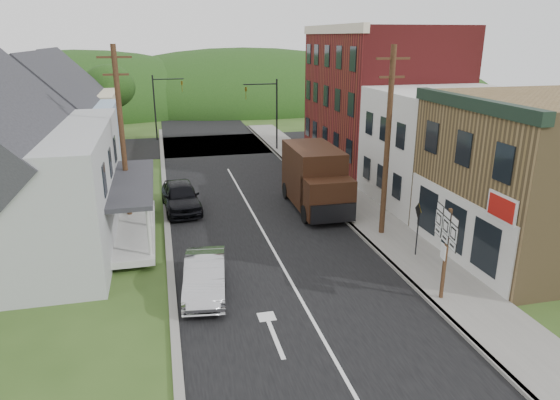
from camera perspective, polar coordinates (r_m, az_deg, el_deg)
ground at (r=20.39m, az=1.07°, el=-9.02°), size 120.00×120.00×0.00m
road at (r=29.44m, az=-3.83°, el=-0.32°), size 9.00×90.00×0.02m
cross_road at (r=45.74m, az=-7.52°, el=6.27°), size 60.00×9.00×0.02m
sidewalk_right at (r=29.13m, az=8.36°, el=-0.52°), size 2.80×55.00×0.15m
curb_right at (r=28.67m, az=5.86°, el=-0.73°), size 0.20×55.00×0.15m
curb_left at (r=27.17m, az=-12.81°, el=-2.22°), size 0.30×55.00×0.12m
storefront_tan at (r=24.39m, az=27.79°, el=2.24°), size 8.00×8.00×7.00m
storefront_white at (r=30.29m, az=18.58°, el=5.67°), size 8.00×7.00×6.50m
storefront_red at (r=38.28m, az=11.34°, el=11.36°), size 8.00×12.00×10.00m
house_blue at (r=35.57m, az=-23.93°, el=7.53°), size 7.14×8.16×7.28m
house_cream at (r=44.44m, az=-22.68°, el=9.53°), size 7.14×8.16×7.28m
utility_pole_right at (r=23.85m, az=12.18°, el=6.49°), size 1.60×0.26×9.00m
utility_pole_left at (r=26.03m, az=-17.61°, el=7.01°), size 1.60×0.26×9.00m
traffic_signal_right at (r=42.37m, az=-1.31°, el=10.64°), size 2.87×0.20×6.00m
traffic_signal_left at (r=48.36m, az=-13.35°, el=11.11°), size 2.87×0.20×6.00m
tree_left_d at (r=49.93m, az=-18.98°, el=12.14°), size 4.80×4.80×6.94m
forested_ridge at (r=73.28m, az=-10.01°, el=10.61°), size 90.00×30.00×16.00m
silver_sedan at (r=19.26m, az=-8.55°, el=-8.61°), size 2.02×4.44×1.41m
dark_sedan at (r=28.40m, az=-11.28°, el=0.40°), size 2.25×4.92×1.64m
delivery_van at (r=27.92m, az=4.10°, el=2.42°), size 2.65×6.25×3.47m
route_sign_cluster at (r=18.73m, az=18.41°, el=-4.49°), size 0.43×1.97×3.48m
warning_sign at (r=22.38m, az=15.47°, el=-2.43°), size 0.14×0.67×2.42m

